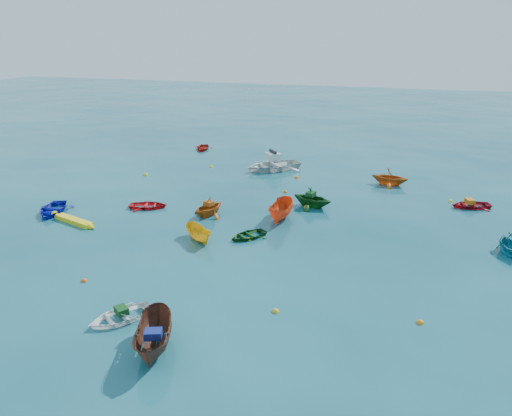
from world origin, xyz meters
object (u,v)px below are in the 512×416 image
(kayak_yellow, at_px, (74,223))
(motorboat_white, at_px, (273,169))
(dinghy_white_near, at_px, (120,320))

(kayak_yellow, height_order, motorboat_white, motorboat_white)
(dinghy_white_near, xyz_separation_m, motorboat_white, (0.31, 24.69, 0.00))
(motorboat_white, bearing_deg, dinghy_white_near, -42.65)
(kayak_yellow, relative_size, motorboat_white, 0.78)
(dinghy_white_near, bearing_deg, motorboat_white, 125.98)
(motorboat_white, bearing_deg, kayak_yellow, -71.77)
(kayak_yellow, bearing_deg, motorboat_white, -11.58)
(dinghy_white_near, relative_size, kayak_yellow, 0.71)
(kayak_yellow, xyz_separation_m, motorboat_white, (8.99, 15.67, 0.00))
(kayak_yellow, distance_m, motorboat_white, 18.06)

